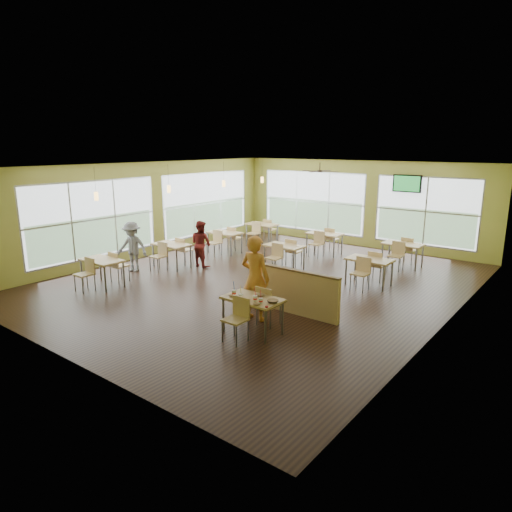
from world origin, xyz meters
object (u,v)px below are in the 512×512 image
at_px(man_plaid, 255,278).
at_px(half_wall_divider, 292,291).
at_px(main_table, 253,303).
at_px(food_basket, 273,301).

bearing_deg(man_plaid, half_wall_divider, -121.09).
relative_size(main_table, half_wall_divider, 0.63).
bearing_deg(half_wall_divider, main_table, -90.00).
xyz_separation_m(half_wall_divider, man_plaid, (-0.42, -0.83, 0.42)).
relative_size(man_plaid, food_basket, 8.38).
bearing_deg(main_table, half_wall_divider, 90.00).
height_order(half_wall_divider, man_plaid, man_plaid).
bearing_deg(man_plaid, food_basket, 142.07).
xyz_separation_m(half_wall_divider, food_basket, (0.48, -1.42, 0.26)).
xyz_separation_m(main_table, man_plaid, (-0.42, 0.62, 0.32)).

